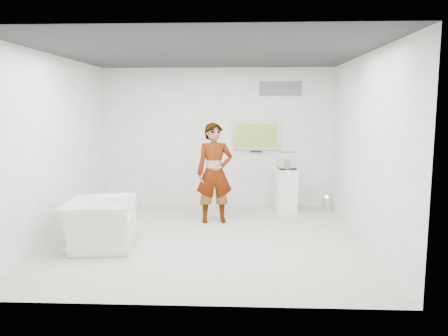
% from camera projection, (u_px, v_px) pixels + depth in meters
% --- Properties ---
extents(room, '(5.01, 5.01, 3.00)m').
position_uv_depth(room, '(208.00, 148.00, 7.05)').
color(room, '#B3B1A4').
rests_on(room, ground).
extents(tv, '(1.00, 0.08, 0.60)m').
position_uv_depth(tv, '(257.00, 135.00, 9.43)').
color(tv, '#B9B9BE').
rests_on(tv, room).
extents(logo_decal, '(0.90, 0.02, 0.30)m').
position_uv_depth(logo_decal, '(280.00, 89.00, 9.31)').
color(logo_decal, slate).
rests_on(logo_decal, room).
extents(person, '(0.76, 0.57, 1.88)m').
position_uv_depth(person, '(215.00, 173.00, 8.16)').
color(person, silver).
rests_on(person, room).
extents(armchair, '(1.12, 1.24, 0.74)m').
position_uv_depth(armchair, '(100.00, 224.00, 6.76)').
color(armchair, silver).
rests_on(armchair, room).
extents(pedestal, '(0.51, 0.51, 0.91)m').
position_uv_depth(pedestal, '(286.00, 191.00, 8.94)').
color(pedestal, white).
rests_on(pedestal, room).
extents(floor_uplight, '(0.24, 0.24, 0.30)m').
position_uv_depth(floor_uplight, '(326.00, 203.00, 9.20)').
color(floor_uplight, silver).
rests_on(floor_uplight, room).
extents(vitrine, '(0.38, 0.38, 0.34)m').
position_uv_depth(vitrine, '(287.00, 161.00, 8.85)').
color(vitrine, white).
rests_on(vitrine, pedestal).
extents(console, '(0.10, 0.16, 0.21)m').
position_uv_depth(console, '(287.00, 164.00, 8.86)').
color(console, white).
rests_on(console, pedestal).
extents(wii_remote, '(0.04, 0.13, 0.03)m').
position_uv_depth(wii_remote, '(227.00, 132.00, 8.23)').
color(wii_remote, white).
rests_on(wii_remote, person).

